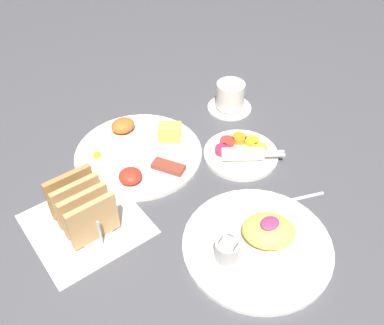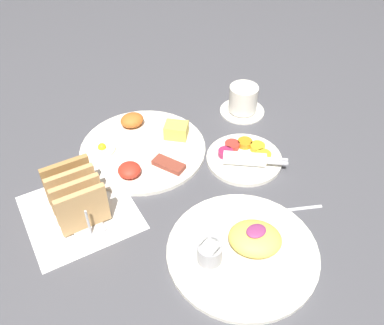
{
  "view_description": "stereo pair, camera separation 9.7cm",
  "coord_description": "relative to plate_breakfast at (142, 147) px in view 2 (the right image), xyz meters",
  "views": [
    {
      "loc": [
        -0.36,
        -0.53,
        0.69
      ],
      "look_at": [
        0.07,
        0.03,
        0.03
      ],
      "focal_mm": 40.0,
      "sensor_mm": 36.0,
      "label": 1
    },
    {
      "loc": [
        -0.28,
        -0.59,
        0.69
      ],
      "look_at": [
        0.07,
        0.03,
        0.03
      ],
      "focal_mm": 40.0,
      "sensor_mm": 36.0,
      "label": 2
    }
  ],
  "objects": [
    {
      "name": "napkin_flat",
      "position": [
        -0.2,
        -0.12,
        -0.01
      ],
      "size": [
        0.22,
        0.22,
        0.0
      ],
      "color": "white",
      "rests_on": "ground_plane"
    },
    {
      "name": "toast_rack",
      "position": [
        -0.2,
        -0.12,
        0.04
      ],
      "size": [
        0.1,
        0.15,
        0.1
      ],
      "color": "#B7B7BC",
      "rests_on": "ground_plane"
    },
    {
      "name": "plate_foreground",
      "position": [
        0.04,
        -0.37,
        0.0
      ],
      "size": [
        0.29,
        0.29,
        0.06
      ],
      "color": "silver",
      "rests_on": "ground_plane"
    },
    {
      "name": "ground_plane",
      "position": [
        0.0,
        -0.16,
        -0.01
      ],
      "size": [
        3.0,
        3.0,
        0.0
      ],
      "primitive_type": "plane",
      "color": "#47474C"
    },
    {
      "name": "teaspoon",
      "position": [
        0.18,
        -0.32,
        -0.01
      ],
      "size": [
        0.13,
        0.05,
        0.01
      ],
      "color": "silver",
      "rests_on": "ground_plane"
    },
    {
      "name": "plate_breakfast",
      "position": [
        0.0,
        0.0,
        0.0
      ],
      "size": [
        0.31,
        0.31,
        0.05
      ],
      "color": "silver",
      "rests_on": "ground_plane"
    },
    {
      "name": "plate_condiments",
      "position": [
        0.2,
        -0.15,
        0.0
      ],
      "size": [
        0.18,
        0.18,
        0.04
      ],
      "color": "silver",
      "rests_on": "ground_plane"
    },
    {
      "name": "coffee_cup",
      "position": [
        0.3,
        0.01,
        0.03
      ],
      "size": [
        0.12,
        0.12,
        0.08
      ],
      "color": "silver",
      "rests_on": "ground_plane"
    }
  ]
}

